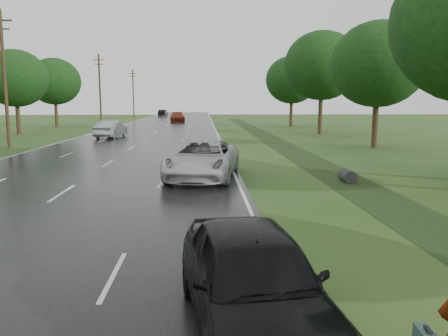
% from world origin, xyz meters
% --- Properties ---
extents(road, '(14.00, 180.00, 0.04)m').
position_xyz_m(road, '(0.00, 45.00, 0.02)').
color(road, black).
rests_on(road, ground).
extents(edge_stripe_east, '(0.12, 180.00, 0.01)m').
position_xyz_m(edge_stripe_east, '(6.75, 45.00, 0.04)').
color(edge_stripe_east, silver).
rests_on(edge_stripe_east, road).
extents(edge_stripe_west, '(0.12, 180.00, 0.01)m').
position_xyz_m(edge_stripe_west, '(-6.75, 45.00, 0.04)').
color(edge_stripe_west, silver).
rests_on(edge_stripe_west, road).
extents(center_line, '(0.12, 180.00, 0.01)m').
position_xyz_m(center_line, '(0.00, 45.00, 0.04)').
color(center_line, silver).
rests_on(center_line, road).
extents(drainage_ditch, '(2.20, 120.00, 0.56)m').
position_xyz_m(drainage_ditch, '(11.50, 18.71, 0.04)').
color(drainage_ditch, black).
rests_on(drainage_ditch, ground).
extents(utility_pole_mid, '(1.60, 0.26, 10.00)m').
position_xyz_m(utility_pole_mid, '(-9.20, 25.00, 5.20)').
color(utility_pole_mid, '#322014').
rests_on(utility_pole_mid, ground).
extents(utility_pole_far, '(1.60, 0.26, 10.00)m').
position_xyz_m(utility_pole_far, '(-9.20, 55.00, 5.20)').
color(utility_pole_far, '#322014').
rests_on(utility_pole_far, ground).
extents(utility_pole_distant, '(1.60, 0.26, 10.00)m').
position_xyz_m(utility_pole_distant, '(-9.20, 85.00, 5.20)').
color(utility_pole_distant, '#322014').
rests_on(utility_pole_distant, ground).
extents(tree_east_c, '(7.00, 7.00, 9.29)m').
position_xyz_m(tree_east_c, '(18.20, 24.00, 6.14)').
color(tree_east_c, '#322014').
rests_on(tree_east_c, ground).
extents(tree_east_d, '(8.00, 8.00, 10.76)m').
position_xyz_m(tree_east_d, '(17.80, 38.00, 7.15)').
color(tree_east_d, '#322014').
rests_on(tree_east_d, ground).
extents(tree_east_f, '(7.20, 7.20, 9.62)m').
position_xyz_m(tree_east_f, '(17.50, 52.00, 6.37)').
color(tree_east_f, '#322014').
rests_on(tree_east_f, ground).
extents(tree_west_d, '(6.60, 6.60, 8.80)m').
position_xyz_m(tree_west_d, '(-14.20, 39.00, 5.82)').
color(tree_west_d, '#322014').
rests_on(tree_west_d, ground).
extents(tree_west_f, '(7.00, 7.00, 9.29)m').
position_xyz_m(tree_west_f, '(-14.80, 53.00, 6.14)').
color(tree_west_f, '#322014').
rests_on(tree_west_f, ground).
extents(white_pickup, '(3.77, 6.45, 1.69)m').
position_xyz_m(white_pickup, '(5.27, 11.15, 0.88)').
color(white_pickup, '#BCBCBC').
rests_on(white_pickup, road).
extents(dark_sedan, '(2.46, 4.90, 1.60)m').
position_xyz_m(dark_sedan, '(6.00, -2.19, 0.84)').
color(dark_sedan, black).
rests_on(dark_sedan, road).
extents(silver_sedan, '(2.44, 5.08, 1.61)m').
position_xyz_m(silver_sedan, '(-3.41, 33.64, 0.84)').
color(silver_sedan, '#919499').
rests_on(silver_sedan, road).
extents(far_car_red, '(2.91, 6.01, 1.69)m').
position_xyz_m(far_car_red, '(1.00, 65.79, 0.88)').
color(far_car_red, maroon).
rests_on(far_car_red, road).
extents(far_car_dark, '(1.94, 4.76, 1.53)m').
position_xyz_m(far_car_dark, '(-3.95, 94.01, 0.81)').
color(far_car_dark, black).
rests_on(far_car_dark, road).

